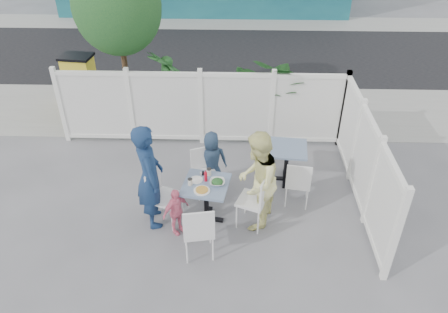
{
  "coord_description": "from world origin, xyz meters",
  "views": [
    {
      "loc": [
        0.81,
        -5.51,
        5.07
      ],
      "look_at": [
        0.63,
        0.37,
        1.02
      ],
      "focal_mm": 35.0,
      "sensor_mm": 36.0,
      "label": 1
    }
  ],
  "objects_px": {
    "toddler": "(176,211)",
    "chair_near": "(199,229)",
    "chair_left": "(161,192)",
    "utility_cabinet": "(81,82)",
    "man": "(150,177)",
    "boy": "(212,160)",
    "chair_back": "(204,168)",
    "main_table": "(206,192)",
    "spare_table": "(287,155)",
    "woman": "(257,181)",
    "chair_right": "(257,197)"
  },
  "relations": [
    {
      "from": "chair_near",
      "to": "woman",
      "type": "height_order",
      "value": "woman"
    },
    {
      "from": "chair_back",
      "to": "boy",
      "type": "height_order",
      "value": "boy"
    },
    {
      "from": "main_table",
      "to": "boy",
      "type": "bearing_deg",
      "value": 87.39
    },
    {
      "from": "spare_table",
      "to": "toddler",
      "type": "xyz_separation_m",
      "value": [
        -1.88,
        -1.44,
        -0.14
      ]
    },
    {
      "from": "chair_left",
      "to": "chair_near",
      "type": "height_order",
      "value": "chair_left"
    },
    {
      "from": "toddler",
      "to": "woman",
      "type": "bearing_deg",
      "value": -33.28
    },
    {
      "from": "utility_cabinet",
      "to": "chair_back",
      "type": "xyz_separation_m",
      "value": [
        3.17,
        -3.26,
        -0.1
      ]
    },
    {
      "from": "chair_back",
      "to": "toddler",
      "type": "xyz_separation_m",
      "value": [
        -0.37,
        -1.07,
        -0.09
      ]
    },
    {
      "from": "chair_right",
      "to": "main_table",
      "type": "bearing_deg",
      "value": 104.74
    },
    {
      "from": "spare_table",
      "to": "chair_left",
      "type": "bearing_deg",
      "value": -151.71
    },
    {
      "from": "spare_table",
      "to": "chair_back",
      "type": "distance_m",
      "value": 1.56
    },
    {
      "from": "chair_back",
      "to": "chair_near",
      "type": "height_order",
      "value": "chair_near"
    },
    {
      "from": "man",
      "to": "main_table",
      "type": "bearing_deg",
      "value": -104.87
    },
    {
      "from": "chair_back",
      "to": "boy",
      "type": "distance_m",
      "value": 0.23
    },
    {
      "from": "utility_cabinet",
      "to": "toddler",
      "type": "xyz_separation_m",
      "value": [
        2.8,
        -4.33,
        -0.19
      ]
    },
    {
      "from": "main_table",
      "to": "chair_left",
      "type": "height_order",
      "value": "chair_left"
    },
    {
      "from": "chair_near",
      "to": "toddler",
      "type": "distance_m",
      "value": 0.7
    },
    {
      "from": "chair_right",
      "to": "spare_table",
      "type": "bearing_deg",
      "value": -3.36
    },
    {
      "from": "chair_left",
      "to": "chair_near",
      "type": "distance_m",
      "value": 1.07
    },
    {
      "from": "boy",
      "to": "main_table",
      "type": "bearing_deg",
      "value": 82.77
    },
    {
      "from": "woman",
      "to": "toddler",
      "type": "xyz_separation_m",
      "value": [
        -1.27,
        -0.26,
        -0.43
      ]
    },
    {
      "from": "spare_table",
      "to": "boy",
      "type": "relative_size",
      "value": 0.67
    },
    {
      "from": "spare_table",
      "to": "woman",
      "type": "xyz_separation_m",
      "value": [
        -0.6,
        -1.18,
        0.29
      ]
    },
    {
      "from": "utility_cabinet",
      "to": "main_table",
      "type": "relative_size",
      "value": 1.49
    },
    {
      "from": "chair_left",
      "to": "man",
      "type": "height_order",
      "value": "man"
    },
    {
      "from": "utility_cabinet",
      "to": "chair_near",
      "type": "xyz_separation_m",
      "value": [
        3.21,
        -4.87,
        -0.03
      ]
    },
    {
      "from": "chair_right",
      "to": "chair_back",
      "type": "relative_size",
      "value": 1.15
    },
    {
      "from": "chair_near",
      "to": "boy",
      "type": "xyz_separation_m",
      "value": [
        0.1,
        1.78,
        -0.02
      ]
    },
    {
      "from": "chair_left",
      "to": "utility_cabinet",
      "type": "bearing_deg",
      "value": -129.1
    },
    {
      "from": "utility_cabinet",
      "to": "main_table",
      "type": "bearing_deg",
      "value": -44.3
    },
    {
      "from": "main_table",
      "to": "chair_near",
      "type": "bearing_deg",
      "value": -93.74
    },
    {
      "from": "man",
      "to": "boy",
      "type": "height_order",
      "value": "man"
    },
    {
      "from": "boy",
      "to": "chair_right",
      "type": "bearing_deg",
      "value": 122.46
    },
    {
      "from": "chair_left",
      "to": "toddler",
      "type": "bearing_deg",
      "value": 62.46
    },
    {
      "from": "toddler",
      "to": "main_table",
      "type": "bearing_deg",
      "value": -11.65
    },
    {
      "from": "main_table",
      "to": "chair_right",
      "type": "bearing_deg",
      "value": -7.08
    },
    {
      "from": "utility_cabinet",
      "to": "chair_near",
      "type": "height_order",
      "value": "utility_cabinet"
    },
    {
      "from": "utility_cabinet",
      "to": "man",
      "type": "height_order",
      "value": "man"
    },
    {
      "from": "chair_back",
      "to": "main_table",
      "type": "bearing_deg",
      "value": 74.82
    },
    {
      "from": "chair_left",
      "to": "main_table",
      "type": "bearing_deg",
      "value": 110.06
    },
    {
      "from": "chair_left",
      "to": "boy",
      "type": "relative_size",
      "value": 0.9
    },
    {
      "from": "utility_cabinet",
      "to": "man",
      "type": "xyz_separation_m",
      "value": [
        2.38,
        -4.07,
        0.3
      ]
    },
    {
      "from": "chair_left",
      "to": "woman",
      "type": "relative_size",
      "value": 0.59
    },
    {
      "from": "toddler",
      "to": "chair_near",
      "type": "bearing_deg",
      "value": -97.91
    },
    {
      "from": "man",
      "to": "chair_right",
      "type": "bearing_deg",
      "value": -109.74
    },
    {
      "from": "chair_left",
      "to": "man",
      "type": "relative_size",
      "value": 0.55
    },
    {
      "from": "chair_back",
      "to": "chair_near",
      "type": "xyz_separation_m",
      "value": [
        0.04,
        -1.61,
        0.07
      ]
    },
    {
      "from": "spare_table",
      "to": "main_table",
      "type": "bearing_deg",
      "value": -141.07
    },
    {
      "from": "chair_left",
      "to": "chair_right",
      "type": "xyz_separation_m",
      "value": [
        1.56,
        -0.09,
        0.0
      ]
    },
    {
      "from": "main_table",
      "to": "woman",
      "type": "bearing_deg",
      "value": -3.11
    }
  ]
}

